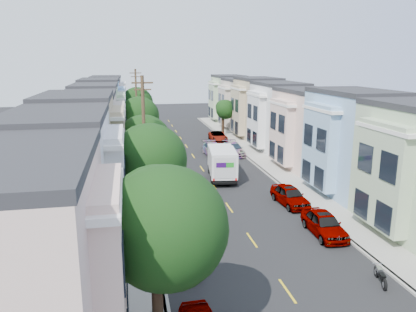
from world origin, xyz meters
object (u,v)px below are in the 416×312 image
parked_right_a (324,224)px  tree_e (136,104)px  parked_left_b (180,252)px  tree_a (163,228)px  utility_pole_far (137,106)px  parked_left_d (157,168)px  motorcycle (380,276)px  lead_sedan (213,150)px  parked_right_b (290,196)px  parked_left_c (168,211)px  parked_right_c (233,149)px  parked_right_d (218,137)px  tree_far_r (225,110)px  utility_pole_near (144,141)px  tree_b (148,161)px  fedex_truck (222,162)px  tree_c (143,142)px

parked_right_a → tree_e: bearing=108.8°
parked_left_b → tree_a: bearing=-104.2°
parked_left_b → utility_pole_far: bearing=89.7°
utility_pole_far → tree_e: bearing=90.0°
parked_left_d → motorcycle: 24.71m
lead_sedan → parked_right_b: size_ratio=1.06×
parked_left_c → parked_right_c: parked_right_c is taller
parked_left_b → parked_right_a: parked_right_a is taller
parked_left_c → parked_right_d: parked_right_d is taller
tree_far_r → tree_a: bearing=-106.1°
motorcycle → parked_right_b: bearing=107.0°
tree_a → parked_right_d: 43.18m
parked_left_d → tree_far_r: bearing=59.1°
tree_far_r → lead_sedan: tree_far_r is taller
tree_a → parked_right_b: 19.06m
utility_pole_near → motorcycle: bearing=-51.5°
tree_far_r → parked_right_b: size_ratio=1.18×
tree_b → parked_right_b: (11.20, 3.90, -4.32)m
parked_right_a → motorcycle: bearing=-87.4°
parked_left_b → parked_right_b: (9.80, 7.97, 0.00)m
parked_left_d → parked_left_b: bearing=-90.5°
lead_sedan → motorcycle: 30.14m
parked_right_d → fedex_truck: bearing=-97.2°
tree_c → tree_far_r: bearing=62.8°
parked_left_b → motorcycle: size_ratio=2.42×
tree_e → motorcycle: tree_e is taller
tree_b → parked_right_a: tree_b is taller
tree_a → parked_left_d: bearing=86.9°
tree_a → parked_right_c: tree_a is taller
parked_right_a → parked_right_d: size_ratio=0.94×
tree_a → utility_pole_near: size_ratio=0.75×
parked_left_b → parked_left_c: parked_left_b is taller
utility_pole_near → parked_left_b: utility_pole_near is taller
tree_far_r → motorcycle: (-1.91, -42.80, -3.59)m
tree_far_r → parked_left_d: size_ratio=1.02×
tree_b → utility_pole_near: 6.14m
tree_e → parked_left_d: (1.40, -20.21, -4.44)m
tree_c → motorcycle: bearing=-56.7°
utility_pole_far → tree_b: bearing=-90.0°
parked_right_b → motorcycle: bearing=-94.0°
tree_a → parked_right_d: bearing=74.9°
tree_far_r → motorcycle: tree_far_r is taller
tree_e → parked_right_d: (11.20, -4.24, -4.49)m
tree_e → parked_right_a: size_ratio=1.60×
parked_right_a → parked_right_c: parked_right_a is taller
parked_right_c → tree_a: bearing=-108.5°
motorcycle → tree_e: bearing=121.3°
tree_far_r → parked_left_c: bearing=-110.2°
parked_left_b → parked_right_c: size_ratio=0.92×
parked_left_b → parked_left_d: 18.68m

